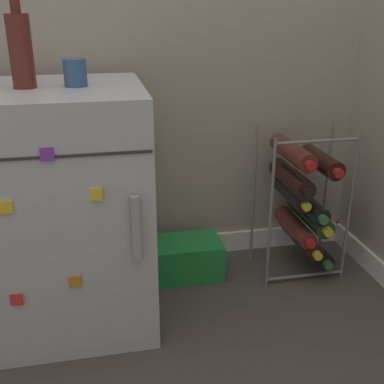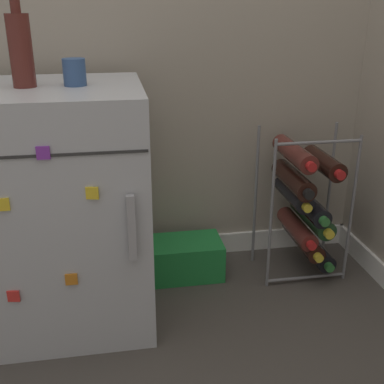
% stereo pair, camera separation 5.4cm
% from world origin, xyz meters
% --- Properties ---
extents(ground_plane, '(14.00, 14.00, 0.00)m').
position_xyz_m(ground_plane, '(0.00, 0.00, 0.00)').
color(ground_plane, '#423D38').
extents(mini_fridge, '(0.57, 0.57, 0.81)m').
position_xyz_m(mini_fridge, '(-0.37, 0.32, 0.41)').
color(mini_fridge, '#B7BABF').
rests_on(mini_fridge, ground_plane).
extents(wine_rack, '(0.34, 0.33, 0.60)m').
position_xyz_m(wine_rack, '(0.55, 0.44, 0.30)').
color(wine_rack, slate).
rests_on(wine_rack, ground_plane).
extents(soda_box, '(0.29, 0.19, 0.15)m').
position_xyz_m(soda_box, '(0.08, 0.48, 0.08)').
color(soda_box, '#1E7F38').
rests_on(soda_box, ground_plane).
extents(fridge_top_cup, '(0.07, 0.07, 0.08)m').
position_xyz_m(fridge_top_cup, '(-0.29, 0.31, 0.86)').
color(fridge_top_cup, '#335184').
rests_on(fridge_top_cup, mini_fridge).
extents(fridge_top_bottle, '(0.07, 0.07, 0.25)m').
position_xyz_m(fridge_top_bottle, '(-0.44, 0.31, 0.92)').
color(fridge_top_bottle, '#56231E').
rests_on(fridge_top_bottle, mini_fridge).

